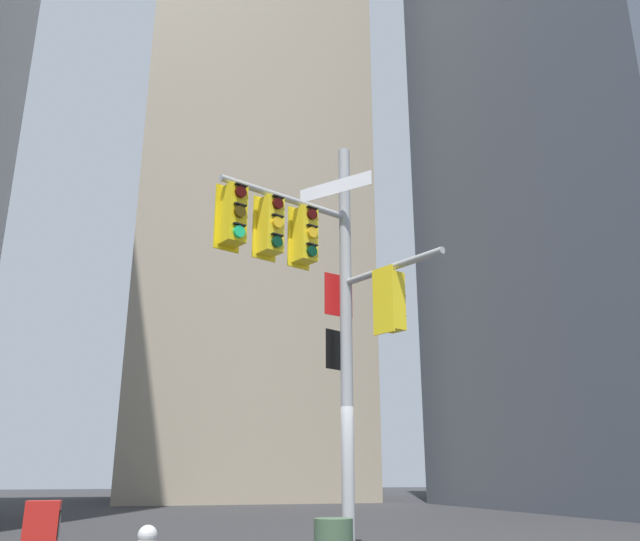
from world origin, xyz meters
name	(u,v)px	position (x,y,z in m)	size (l,w,h in m)	color
building_tower_right	(619,2)	(19.58, 11.65, 25.18)	(16.90, 16.90, 50.37)	#4C5460
building_mid_block	(247,109)	(2.71, 27.87, 25.24)	(13.14, 13.14, 50.47)	tan
signal_pole_assembly	(321,284)	(-0.62, -0.46, 4.56)	(3.50, 2.62, 7.49)	#9EA0A3
newspaper_box	(40,541)	(-4.69, -0.73, 0.51)	(0.45, 0.36, 1.02)	red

